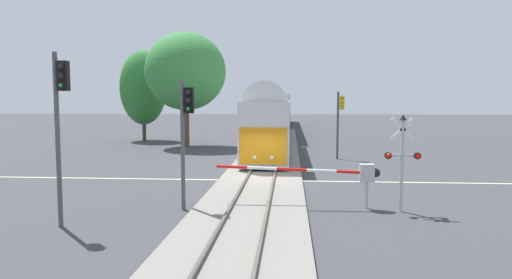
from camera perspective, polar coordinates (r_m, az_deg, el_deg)
The scene contains 11 objects.
ground_plane at distance 24.78m, azimuth 0.65°, elevation -5.12°, with size 220.00×220.00×0.00m, color #3D3D42.
road_centre_stripe at distance 24.78m, azimuth 0.65°, elevation -5.12°, with size 44.00×0.20×0.01m.
railway_track at distance 24.77m, azimuth 0.65°, elevation -4.91°, with size 4.40×80.00×0.32m.
commuter_train at distance 56.33m, azimuth 2.73°, elevation 3.36°, with size 3.04×64.34×5.16m.
crossing_gate_near at distance 18.70m, azimuth 11.15°, elevation -4.15°, with size 6.60×0.40×1.80m.
crossing_signal_mast at distance 18.50m, azimuth 17.78°, elevation -1.57°, with size 1.36×0.44×3.79m.
traffic_signal_far_side at distance 33.83m, azimuth 10.42°, elevation 3.15°, with size 0.53×0.38×4.92m.
traffic_signal_median at distance 18.02m, azimuth -8.75°, elevation 2.02°, with size 0.53×0.38×5.13m.
traffic_signal_near_left at distance 16.72m, azimuth -23.24°, elevation 3.27°, with size 0.53×0.38×5.95m.
pine_left_background at distance 49.86m, azimuth -13.87°, elevation 6.29°, with size 4.84×4.84×9.51m.
oak_behind_train at distance 42.70m, azimuth -8.78°, elevation 8.37°, with size 7.36×7.36×10.47m.
Camera 1 is at (1.55, -24.34, 4.37)m, focal length 32.09 mm.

